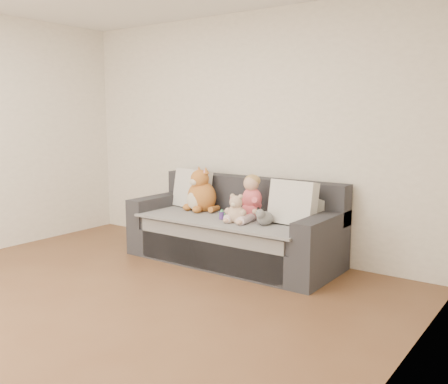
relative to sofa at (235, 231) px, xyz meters
The scene contains 10 objects.
room_shell 1.92m from the sofa, 96.11° to the right, with size 5.00×5.00×5.00m.
sofa is the anchor object (origin of this frame).
cushion_left 0.77m from the sofa, 169.94° to the left, with size 0.50×0.29×0.45m.
cushion_right_back 0.82m from the sofa, 19.89° to the left, with size 0.40×0.19×0.38m.
cushion_right_front 0.77m from the sofa, ahead, with size 0.47×0.23×0.44m.
toddler 0.42m from the sofa, 13.40° to the right, with size 0.33×0.46×0.46m.
plush_cat 0.59m from the sofa, behind, with size 0.39×0.35×0.51m.
teddy_bear 0.43m from the sofa, 53.32° to the right, with size 0.23×0.17×0.29m.
plush_cow 0.56m from the sofa, 22.14° to the right, with size 0.15×0.23×0.18m.
sippy_cup 0.30m from the sofa, 93.94° to the right, with size 0.09×0.07×0.10m.
Camera 1 is at (3.04, -2.12, 1.51)m, focal length 40.00 mm.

